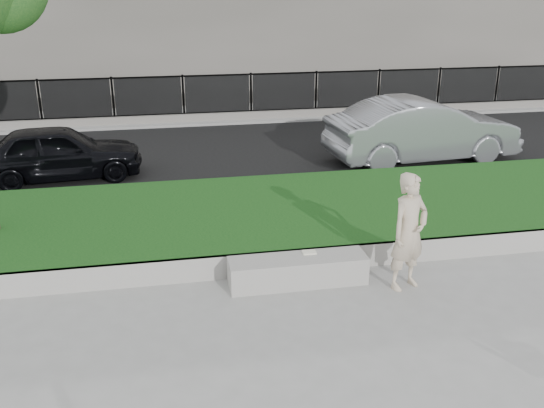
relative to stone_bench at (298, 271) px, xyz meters
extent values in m
plane|color=gray|center=(-0.53, -0.66, -0.22)|extent=(90.00, 90.00, 0.00)
cube|color=#0C330F|center=(-0.53, 2.34, -0.02)|extent=(34.00, 4.00, 0.40)
cube|color=#9A9790|center=(-0.53, 0.38, -0.02)|extent=(34.00, 0.08, 0.40)
cube|color=black|center=(-0.53, 7.84, -0.20)|extent=(34.00, 7.00, 0.04)
cube|color=gray|center=(-0.53, 12.34, -0.16)|extent=(34.00, 3.00, 0.12)
cube|color=slate|center=(-0.53, 11.34, 0.02)|extent=(32.00, 0.30, 0.24)
cube|color=black|center=(-0.53, 11.34, 0.65)|extent=(32.00, 0.04, 1.50)
cube|color=black|center=(-0.53, 11.34, 1.35)|extent=(32.00, 0.05, 0.05)
cube|color=black|center=(-0.53, 11.34, 0.15)|extent=(32.00, 0.05, 0.05)
cube|color=#9A9790|center=(0.00, 0.00, 0.00)|extent=(2.16, 0.54, 0.44)
imported|color=beige|center=(1.61, -0.41, 0.70)|extent=(0.79, 0.67, 1.84)
cube|color=white|center=(0.22, 0.14, 0.23)|extent=(0.21, 0.16, 0.02)
imported|color=black|center=(-4.32, 6.08, 0.47)|extent=(3.93, 1.90, 1.29)
imported|color=gray|center=(4.65, 5.90, 0.63)|extent=(5.05, 2.18, 1.62)
camera|label=1|loc=(-2.00, -8.26, 4.30)|focal=40.00mm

